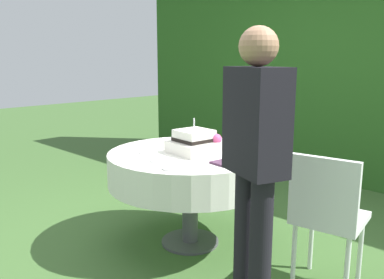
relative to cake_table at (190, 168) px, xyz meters
name	(u,v)px	position (x,y,z in m)	size (l,w,h in m)	color
ground_plane	(190,242)	(0.00, 0.00, -0.62)	(20.00, 20.00, 0.00)	#3D602D
foliage_hedge	(342,69)	(0.00, 2.57, 0.70)	(6.00, 0.55, 2.63)	#28561E
cake_table	(190,168)	(0.00, 0.00, 0.00)	(1.25, 1.25, 0.74)	#4C4C51
wedding_cake	(195,143)	(0.05, 0.00, 0.20)	(0.36, 0.36, 0.26)	white
serving_plate_near	(148,152)	(-0.20, -0.25, 0.13)	(0.14, 0.14, 0.01)	white
serving_plate_far	(160,161)	(0.05, -0.35, 0.13)	(0.13, 0.13, 0.01)	white
serving_plate_left	(171,168)	(0.26, -0.43, 0.13)	(0.12, 0.12, 0.01)	white
napkin_stack	(225,163)	(0.42, -0.09, 0.13)	(0.16, 0.16, 0.01)	#4C2D47
garden_chair	(327,211)	(1.08, 0.08, -0.08)	(0.46, 0.46, 0.89)	white
standing_person	(255,158)	(0.91, -0.44, 0.31)	(0.41, 0.32, 1.60)	black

